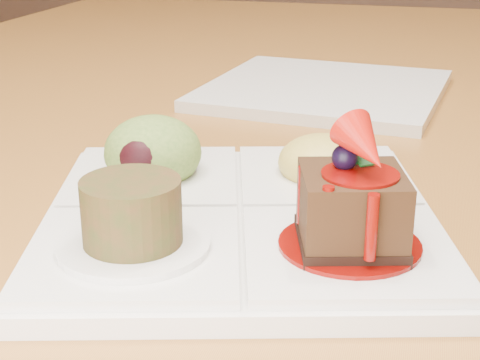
# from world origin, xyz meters

# --- Properties ---
(dining_table) EXTENTS (1.00, 1.80, 0.75)m
(dining_table) POSITION_xyz_m (0.00, 0.00, 0.68)
(dining_table) COLOR olive
(dining_table) RESTS_ON ground
(sampler_plate) EXTENTS (0.30, 0.30, 0.10)m
(sampler_plate) POSITION_xyz_m (0.11, -0.20, 0.77)
(sampler_plate) COLOR silver
(sampler_plate) RESTS_ON dining_table
(second_plate) EXTENTS (0.27, 0.27, 0.01)m
(second_plate) POSITION_xyz_m (0.12, 0.16, 0.76)
(second_plate) COLOR silver
(second_plate) RESTS_ON dining_table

